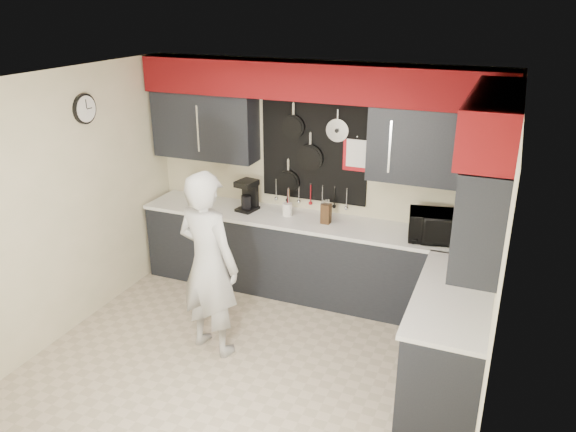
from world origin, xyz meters
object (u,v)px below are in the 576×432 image
at_px(utensil_crock, 287,209).
at_px(knife_block, 326,214).
at_px(microwave, 436,226).
at_px(coffee_maker, 248,194).
at_px(person, 208,264).

bearing_deg(utensil_crock, knife_block, -6.41).
xyz_separation_m(microwave, coffee_maker, (-2.12, 0.08, 0.04)).
relative_size(knife_block, coffee_maker, 0.61).
xyz_separation_m(knife_block, person, (-0.70, -1.33, -0.13)).
relative_size(utensil_crock, person, 0.08).
height_order(utensil_crock, person, person).
relative_size(knife_block, person, 0.12).
bearing_deg(microwave, utensil_crock, 167.34).
relative_size(microwave, utensil_crock, 3.74).
height_order(microwave, coffee_maker, coffee_maker).
bearing_deg(utensil_crock, coffee_maker, 179.29).
distance_m(coffee_maker, person, 1.43).
height_order(utensil_crock, coffee_maker, coffee_maker).
relative_size(microwave, coffee_maker, 1.50).
xyz_separation_m(microwave, person, (-1.86, -1.32, -0.17)).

